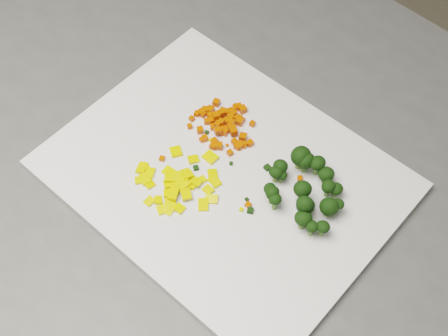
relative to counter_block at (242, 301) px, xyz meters
The scene contains 134 objects.
counter_block is the anchor object (origin of this frame).
cutting_board 0.46m from the counter_block, 128.82° to the right, with size 0.41×0.32×0.01m, color silver.
carrot_pile 0.48m from the counter_block, 153.67° to the left, with size 0.09×0.09×0.03m, color #C43802, non-canonical shape.
pepper_pile 0.48m from the counter_block, 132.35° to the right, with size 0.11×0.11×0.01m, color yellow, non-canonical shape.
broccoli_pile 0.49m from the counter_block, ahead, with size 0.11×0.11×0.05m, color black, non-canonical shape.
carrot_cube_0 0.47m from the counter_block, 160.28° to the left, with size 0.01×0.01×0.01m, color #C43802.
carrot_cube_1 0.48m from the counter_block, 163.55° to the left, with size 0.01×0.01×0.01m, color #C43802.
carrot_cube_2 0.47m from the counter_block, 128.01° to the left, with size 0.01×0.01×0.01m, color #C43802.
carrot_cube_3 0.47m from the counter_block, 118.85° to the left, with size 0.01×0.01×0.01m, color #C43802.
carrot_cube_4 0.48m from the counter_block, 159.10° to the left, with size 0.01×0.01×0.01m, color #C43802.
carrot_cube_5 0.47m from the counter_block, 153.57° to the left, with size 0.01×0.01×0.01m, color #C43802.
carrot_cube_6 0.48m from the counter_block, 153.97° to the left, with size 0.01×0.01×0.01m, color #C43802.
carrot_cube_7 0.47m from the counter_block, 134.07° to the left, with size 0.01×0.01×0.01m, color #C43802.
carrot_cube_8 0.47m from the counter_block, 122.78° to the left, with size 0.01×0.01×0.01m, color #C43802.
carrot_cube_9 0.47m from the counter_block, 156.61° to the left, with size 0.01×0.01×0.01m, color #C43802.
carrot_cube_10 0.47m from the counter_block, 137.20° to the left, with size 0.01×0.01×0.01m, color #C43802.
carrot_cube_11 0.48m from the counter_block, 156.67° to the left, with size 0.01×0.01×0.01m, color #C43802.
carrot_cube_12 0.47m from the counter_block, 140.26° to the left, with size 0.01×0.01×0.01m, color #C43802.
carrot_cube_13 0.47m from the counter_block, 153.03° to the left, with size 0.01×0.01×0.01m, color #C43802.
carrot_cube_14 0.47m from the counter_block, 148.39° to the left, with size 0.01×0.01×0.01m, color #C43802.
carrot_cube_15 0.48m from the counter_block, 154.83° to the left, with size 0.01×0.01×0.01m, color #C43802.
carrot_cube_16 0.47m from the counter_block, 153.53° to the left, with size 0.01×0.01×0.01m, color #C43802.
carrot_cube_17 0.47m from the counter_block, behind, with size 0.01×0.01×0.01m, color #C43802.
carrot_cube_18 0.47m from the counter_block, 154.92° to the left, with size 0.01×0.01×0.01m, color #C43802.
carrot_cube_19 0.47m from the counter_block, 144.87° to the left, with size 0.01×0.01×0.01m, color #C43802.
carrot_cube_20 0.47m from the counter_block, 133.37° to the left, with size 0.01×0.01×0.01m, color #C43802.
carrot_cube_21 0.48m from the counter_block, 145.07° to the left, with size 0.01×0.01×0.01m, color #C43802.
carrot_cube_22 0.47m from the counter_block, 141.15° to the left, with size 0.01×0.01×0.01m, color #C43802.
carrot_cube_23 0.47m from the counter_block, 130.60° to the left, with size 0.01×0.01×0.01m, color #C43802.
carrot_cube_24 0.47m from the counter_block, 153.14° to the left, with size 0.01×0.01×0.01m, color #C43802.
carrot_cube_25 0.48m from the counter_block, 153.52° to the left, with size 0.01×0.01×0.01m, color #C43802.
carrot_cube_26 0.47m from the counter_block, 147.80° to the left, with size 0.01×0.01×0.01m, color #C43802.
carrot_cube_27 0.48m from the counter_block, 148.71° to the left, with size 0.01×0.01×0.01m, color #C43802.
carrot_cube_28 0.47m from the counter_block, 158.57° to the left, with size 0.01×0.01×0.01m, color #C43802.
carrot_cube_29 0.47m from the counter_block, 138.20° to the left, with size 0.01×0.01×0.01m, color #C43802.
carrot_cube_30 0.47m from the counter_block, 155.10° to the left, with size 0.01×0.01×0.01m, color #C43802.
carrot_cube_31 0.47m from the counter_block, 135.10° to the left, with size 0.01×0.01×0.01m, color #C43802.
carrot_cube_32 0.47m from the counter_block, behind, with size 0.01×0.01×0.01m, color #C43802.
carrot_cube_33 0.47m from the counter_block, 148.45° to the left, with size 0.01×0.01×0.01m, color #C43802.
carrot_cube_34 0.47m from the counter_block, 126.51° to the left, with size 0.01×0.01×0.01m, color #C43802.
carrot_cube_35 0.47m from the counter_block, behind, with size 0.01×0.01×0.01m, color #C43802.
carrot_cube_36 0.47m from the counter_block, behind, with size 0.01×0.01×0.01m, color #C43802.
carrot_cube_37 0.48m from the counter_block, 163.97° to the left, with size 0.01×0.01×0.01m, color #C43802.
carrot_cube_38 0.47m from the counter_block, 147.66° to the left, with size 0.01×0.01×0.01m, color #C43802.
carrot_cube_39 0.47m from the counter_block, behind, with size 0.01×0.01×0.01m, color #C43802.
carrot_cube_40 0.47m from the counter_block, 141.78° to the left, with size 0.01×0.01×0.01m, color #C43802.
carrot_cube_41 0.47m from the counter_block, 134.04° to the left, with size 0.01×0.01×0.01m, color #C43802.
carrot_cube_42 0.47m from the counter_block, 133.79° to the left, with size 0.01×0.01×0.01m, color #C43802.
carrot_cube_43 0.48m from the counter_block, 169.09° to the left, with size 0.01×0.01×0.01m, color #C43802.
carrot_cube_44 0.47m from the counter_block, 155.80° to the left, with size 0.01×0.01×0.01m, color #C43802.
carrot_cube_45 0.47m from the counter_block, 162.27° to the left, with size 0.01×0.01×0.01m, color #C43802.
carrot_cube_46 0.47m from the counter_block, 145.04° to the left, with size 0.01×0.01×0.01m, color #C43802.
carrot_cube_47 0.47m from the counter_block, behind, with size 0.01×0.01×0.01m, color #C43802.
carrot_cube_48 0.47m from the counter_block, 147.30° to the left, with size 0.01×0.01×0.01m, color #C43802.
carrot_cube_49 0.47m from the counter_block, 129.75° to the left, with size 0.01×0.01×0.01m, color #C43802.
carrot_cube_50 0.47m from the counter_block, 137.60° to the left, with size 0.01×0.01×0.01m, color #C43802.
carrot_cube_51 0.47m from the counter_block, 164.91° to the left, with size 0.01×0.01×0.01m, color #C43802.
carrot_cube_52 0.47m from the counter_block, 146.69° to the left, with size 0.01×0.01×0.01m, color #C43802.
carrot_cube_53 0.48m from the counter_block, 146.42° to the left, with size 0.01×0.01×0.01m, color #C43802.
carrot_cube_54 0.47m from the counter_block, 158.44° to the left, with size 0.01×0.01×0.01m, color #C43802.
carrot_cube_55 0.47m from the counter_block, behind, with size 0.01×0.01×0.01m, color #C43802.
carrot_cube_56 0.47m from the counter_block, behind, with size 0.01×0.01×0.01m, color #C43802.
carrot_cube_57 0.48m from the counter_block, 160.22° to the left, with size 0.01×0.01×0.01m, color #C43802.
carrot_cube_58 0.47m from the counter_block, 162.51° to the left, with size 0.01×0.01×0.01m, color #C43802.
pepper_chunk_0 0.48m from the counter_block, 137.88° to the right, with size 0.01×0.01×0.00m, color yellow.
pepper_chunk_1 0.47m from the counter_block, 125.05° to the right, with size 0.01×0.01×0.00m, color yellow.
pepper_chunk_2 0.48m from the counter_block, 138.23° to the right, with size 0.02×0.01×0.00m, color yellow.
pepper_chunk_3 0.47m from the counter_block, 153.28° to the right, with size 0.01×0.01×0.00m, color yellow.
pepper_chunk_4 0.48m from the counter_block, 117.72° to the right, with size 0.01×0.02×0.00m, color yellow.
pepper_chunk_5 0.48m from the counter_block, 142.25° to the right, with size 0.02×0.02×0.00m, color yellow.
pepper_chunk_6 0.47m from the counter_block, 137.06° to the right, with size 0.01×0.01×0.00m, color yellow.
pepper_chunk_7 0.47m from the counter_block, 131.77° to the right, with size 0.02×0.01×0.00m, color yellow.
pepper_chunk_8 0.47m from the counter_block, 126.94° to the right, with size 0.01×0.02×0.00m, color yellow.
pepper_chunk_9 0.47m from the counter_block, 118.14° to the right, with size 0.02×0.01×0.00m, color yellow.
pepper_chunk_10 0.48m from the counter_block, 133.70° to the right, with size 0.01×0.01×0.00m, color yellow.
pepper_chunk_11 0.47m from the counter_block, 134.81° to the right, with size 0.02×0.01×0.00m, color yellow.
pepper_chunk_12 0.48m from the counter_block, 111.58° to the right, with size 0.01×0.01×0.00m, color yellow.
pepper_chunk_13 0.48m from the counter_block, 145.30° to the right, with size 0.02×0.01×0.00m, color yellow.
pepper_chunk_14 0.48m from the counter_block, 125.18° to the right, with size 0.01×0.01×0.00m, color yellow.
pepper_chunk_15 0.48m from the counter_block, 124.32° to the right, with size 0.01×0.01×0.00m, color yellow.
pepper_chunk_16 0.47m from the counter_block, 102.83° to the right, with size 0.02×0.01×0.00m, color yellow.
pepper_chunk_17 0.47m from the counter_block, 159.30° to the right, with size 0.02×0.01×0.00m, color yellow.
pepper_chunk_18 0.48m from the counter_block, 114.18° to the right, with size 0.01×0.01×0.00m, color yellow.
pepper_chunk_19 0.48m from the counter_block, 124.26° to the right, with size 0.02×0.01×0.00m, color yellow.
pepper_chunk_20 0.47m from the counter_block, 126.45° to the right, with size 0.01×0.01×0.00m, color yellow.
pepper_chunk_21 0.47m from the counter_block, 101.47° to the right, with size 0.01×0.02×0.00m, color yellow.
pepper_chunk_22 0.47m from the counter_block, 141.95° to the right, with size 0.01×0.01×0.00m, color yellow.
pepper_chunk_23 0.48m from the counter_block, 116.51° to the right, with size 0.01×0.02×0.00m, color yellow.
pepper_chunk_24 0.47m from the counter_block, 130.48° to the right, with size 0.01×0.01×0.00m, color yellow.
pepper_chunk_25 0.48m from the counter_block, 117.63° to the right, with size 0.01×0.01×0.00m, color yellow.
pepper_chunk_26 0.47m from the counter_block, 132.78° to the right, with size 0.01×0.01×0.00m, color yellow.
pepper_chunk_27 0.47m from the counter_block, 127.29° to the right, with size 0.02×0.02×0.00m, color yellow.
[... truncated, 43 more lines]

